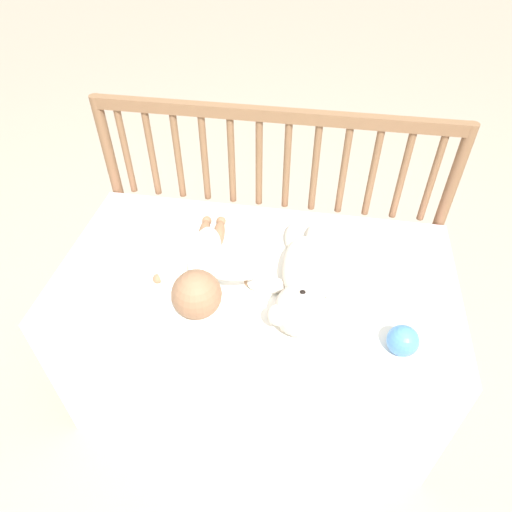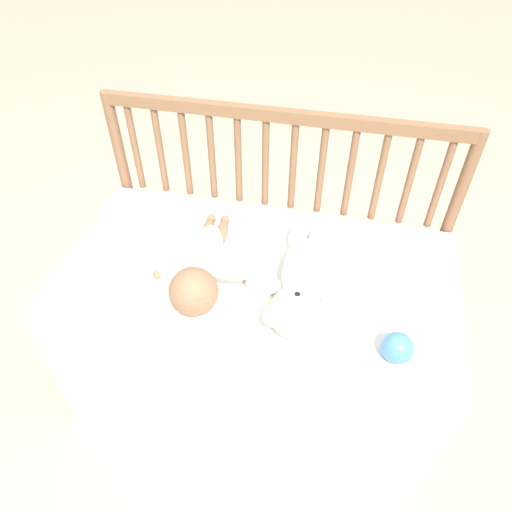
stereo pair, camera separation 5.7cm
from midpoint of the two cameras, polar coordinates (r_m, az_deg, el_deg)
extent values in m
plane|color=tan|center=(1.75, -0.93, -14.84)|extent=(12.00, 12.00, 0.00)
cube|color=#EDB7C6|center=(1.52, -1.05, -9.26)|extent=(1.13, 0.60, 0.56)
cylinder|color=brown|center=(1.77, -17.09, 5.10)|extent=(0.04, 0.04, 0.90)
cylinder|color=brown|center=(1.65, 20.06, 1.19)|extent=(0.04, 0.04, 0.90)
cube|color=brown|center=(1.38, 1.07, 17.23)|extent=(1.10, 0.03, 0.04)
cylinder|color=brown|center=(1.60, -16.94, 12.29)|extent=(0.02, 0.02, 0.30)
cylinder|color=brown|center=(1.57, -13.93, 12.20)|extent=(0.02, 0.02, 0.30)
cylinder|color=brown|center=(1.53, -10.79, 12.07)|extent=(0.02, 0.02, 0.30)
cylinder|color=brown|center=(1.51, -7.53, 11.90)|extent=(0.02, 0.02, 0.30)
cylinder|color=brown|center=(1.49, -4.18, 11.68)|extent=(0.02, 0.02, 0.30)
cylinder|color=brown|center=(1.47, -0.75, 11.41)|extent=(0.02, 0.02, 0.30)
cylinder|color=brown|center=(1.46, 2.74, 11.10)|extent=(0.02, 0.02, 0.30)
cylinder|color=brown|center=(1.46, 6.25, 10.75)|extent=(0.02, 0.02, 0.30)
cylinder|color=brown|center=(1.46, 9.78, 10.35)|extent=(0.02, 0.02, 0.30)
cylinder|color=brown|center=(1.46, 13.28, 9.92)|extent=(0.02, 0.02, 0.30)
cylinder|color=brown|center=(1.47, 16.73, 9.46)|extent=(0.02, 0.02, 0.30)
cylinder|color=brown|center=(1.49, 20.11, 8.97)|extent=(0.02, 0.02, 0.30)
cube|color=white|center=(1.31, -1.71, -1.87)|extent=(0.83, 0.54, 0.01)
ellipsoid|color=silver|center=(1.25, 4.61, -1.42)|extent=(0.13, 0.24, 0.10)
sphere|color=silver|center=(1.12, 4.16, -6.82)|extent=(0.13, 0.13, 0.13)
sphere|color=beige|center=(1.10, 4.26, -5.58)|extent=(0.06, 0.06, 0.06)
sphere|color=black|center=(1.08, 4.32, -4.76)|extent=(0.02, 0.02, 0.02)
sphere|color=silver|center=(1.11, 6.89, -7.85)|extent=(0.05, 0.05, 0.05)
sphere|color=silver|center=(1.11, 1.31, -7.40)|extent=(0.05, 0.05, 0.05)
ellipsoid|color=silver|center=(1.24, 8.80, -4.30)|extent=(0.11, 0.06, 0.05)
ellipsoid|color=silver|center=(1.24, 0.02, -3.61)|extent=(0.11, 0.06, 0.05)
ellipsoid|color=silver|center=(1.38, 6.22, 2.32)|extent=(0.06, 0.12, 0.05)
ellipsoid|color=silver|center=(1.38, 3.62, 2.52)|extent=(0.06, 0.12, 0.05)
ellipsoid|color=white|center=(1.29, -7.63, -0.01)|extent=(0.12, 0.24, 0.10)
sphere|color=#936B4C|center=(1.17, -8.81, -4.80)|extent=(0.13, 0.13, 0.13)
ellipsoid|color=white|center=(1.17, -4.42, -2.38)|extent=(0.14, 0.05, 0.03)
ellipsoid|color=white|center=(1.29, -11.62, -2.65)|extent=(0.14, 0.05, 0.03)
sphere|color=#936B4C|center=(1.26, -2.17, -3.25)|extent=(0.03, 0.03, 0.03)
sphere|color=#936B4C|center=(1.30, -13.43, -2.79)|extent=(0.03, 0.03, 0.03)
ellipsoid|color=#936B4C|center=(1.41, -5.84, 2.65)|extent=(0.05, 0.14, 0.04)
ellipsoid|color=#936B4C|center=(1.41, -7.67, 2.69)|extent=(0.05, 0.14, 0.04)
sphere|color=#936B4C|center=(1.46, -5.51, 4.33)|extent=(0.03, 0.03, 0.03)
sphere|color=#936B4C|center=(1.46, -7.28, 4.37)|extent=(0.03, 0.03, 0.03)
sphere|color=#4C8CDB|center=(1.15, 16.52, -10.14)|extent=(0.08, 0.08, 0.08)
camera|label=1|loc=(0.03, -91.29, -1.21)|focal=32.00mm
camera|label=2|loc=(0.03, 88.71, 1.21)|focal=32.00mm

